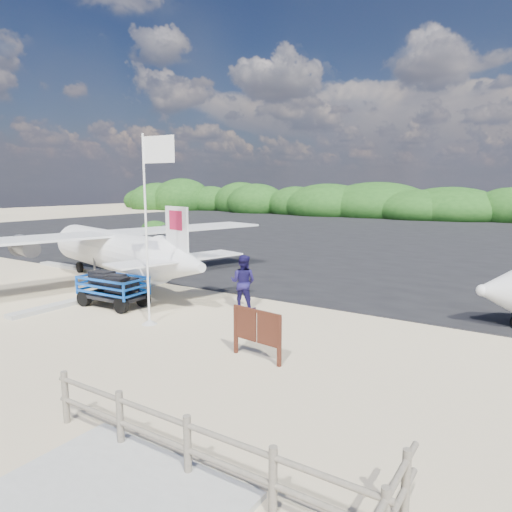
{
  "coord_description": "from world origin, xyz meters",
  "views": [
    {
      "loc": [
        10.32,
        -9.76,
        4.4
      ],
      "look_at": [
        1.11,
        4.44,
        1.77
      ],
      "focal_mm": 32.0,
      "sensor_mm": 36.0,
      "label": 1
    }
  ],
  "objects": [
    {
      "name": "vegetation_band",
      "position": [
        0.0,
        55.0,
        0.0
      ],
      "size": [
        124.0,
        8.0,
        4.4
      ],
      "primitive_type": null,
      "color": "#B2B2B2",
      "rests_on": "ground"
    },
    {
      "name": "fence",
      "position": [
        6.0,
        -5.0,
        0.0
      ],
      "size": [
        6.4,
        2.0,
        1.1
      ],
      "primitive_type": null,
      "color": "#B2B2B2",
      "rests_on": "ground"
    },
    {
      "name": "signboard",
      "position": [
        4.29,
        -0.43,
        0.0
      ],
      "size": [
        1.63,
        0.36,
        1.34
      ],
      "primitive_type": null,
      "rotation": [
        0.0,
        0.0,
        -0.13
      ],
      "color": "#4E2416",
      "rests_on": "ground"
    },
    {
      "name": "crew_b",
      "position": [
        1.29,
        3.31,
        0.99
      ],
      "size": [
        1.1,
        0.94,
        1.98
      ],
      "primitive_type": "imported",
      "rotation": [
        0.0,
        0.0,
        3.36
      ],
      "color": "#181246",
      "rests_on": "ground"
    },
    {
      "name": "baggage_cart",
      "position": [
        -2.94,
        1.06,
        0.0
      ],
      "size": [
        2.75,
        1.65,
        1.34
      ],
      "primitive_type": null,
      "rotation": [
        0.0,
        0.0,
        0.05
      ],
      "color": "blue",
      "rests_on": "ground"
    },
    {
      "name": "ground",
      "position": [
        0.0,
        0.0,
        0.0
      ],
      "size": [
        160.0,
        160.0,
        0.0
      ],
      "primitive_type": "plane",
      "color": "beige"
    },
    {
      "name": "walkway_pad",
      "position": [
        5.5,
        -6.0,
        0.0
      ],
      "size": [
        3.5,
        2.5,
        0.1
      ],
      "primitive_type": null,
      "color": "#B2B2B2",
      "rests_on": "ground"
    },
    {
      "name": "crew_a",
      "position": [
        -4.05,
        3.19,
        0.76
      ],
      "size": [
        0.58,
        0.41,
        1.52
      ],
      "primitive_type": "imported",
      "rotation": [
        0.0,
        0.0,
        3.23
      ],
      "color": "#181246",
      "rests_on": "ground"
    },
    {
      "name": "asphalt_apron",
      "position": [
        0.0,
        30.0,
        0.0
      ],
      "size": [
        90.0,
        50.0,
        0.04
      ],
      "primitive_type": null,
      "color": "#B2B2B2",
      "rests_on": "ground"
    },
    {
      "name": "lagoon",
      "position": [
        -9.0,
        1.5,
        0.0
      ],
      "size": [
        9.0,
        7.0,
        0.4
      ],
      "primitive_type": null,
      "color": "#B2B2B2",
      "rests_on": "ground"
    },
    {
      "name": "flagpole",
      "position": [
        -0.22,
        0.22,
        0.0
      ],
      "size": [
        1.22,
        0.59,
        5.95
      ],
      "primitive_type": null,
      "rotation": [
        0.0,
        0.0,
        0.08
      ],
      "color": "white",
      "rests_on": "ground"
    },
    {
      "name": "aircraft_small",
      "position": [
        -10.39,
        30.63,
        0.0
      ],
      "size": [
        9.76,
        9.76,
        2.66
      ],
      "primitive_type": null,
      "rotation": [
        0.0,
        0.0,
        3.56
      ],
      "color": "#B2B2B2",
      "rests_on": "ground"
    }
  ]
}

